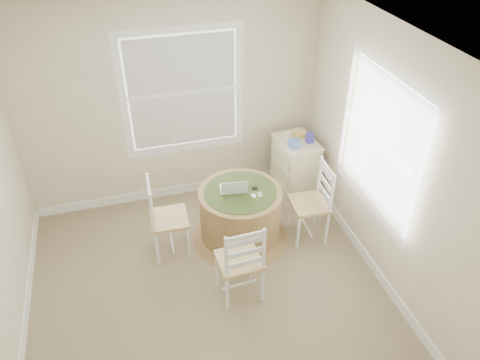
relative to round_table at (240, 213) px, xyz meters
name	(u,v)px	position (x,y,z in m)	size (l,w,h in m)	color
room	(218,179)	(-0.38, -0.57, 0.93)	(3.64, 3.64, 2.64)	#8D7C59
round_table	(240,213)	(0.00, 0.00, 0.00)	(1.12, 1.12, 0.67)	olive
chair_left	(169,218)	(-0.81, 0.00, 0.11)	(0.42, 0.40, 0.95)	white
chair_near	(239,260)	(-0.25, -0.82, 0.11)	(0.42, 0.40, 0.95)	white
chair_right	(309,204)	(0.76, -0.18, 0.11)	(0.42, 0.40, 0.95)	white
laptop	(234,189)	(-0.07, 0.04, 0.33)	(0.32, 0.29, 0.21)	white
mouse	(254,196)	(0.12, -0.12, 0.31)	(0.05, 0.08, 0.03)	white
phone	(260,195)	(0.19, -0.11, 0.30)	(0.04, 0.09, 0.02)	#B7BABF
keys	(255,189)	(0.17, 0.01, 0.31)	(0.06, 0.05, 0.03)	black
corner_chest	(295,168)	(0.91, 0.63, 0.04)	(0.51, 0.65, 0.81)	beige
tissue_box	(294,144)	(0.82, 0.50, 0.50)	(0.12, 0.12, 0.10)	#4F77B4
box_yellow	(300,135)	(0.99, 0.71, 0.48)	(0.15, 0.10, 0.06)	gold
box_blue	(311,138)	(1.06, 0.56, 0.51)	(0.08, 0.08, 0.12)	#38359F
cup_cream	(287,135)	(0.82, 0.74, 0.49)	(0.07, 0.07, 0.09)	beige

